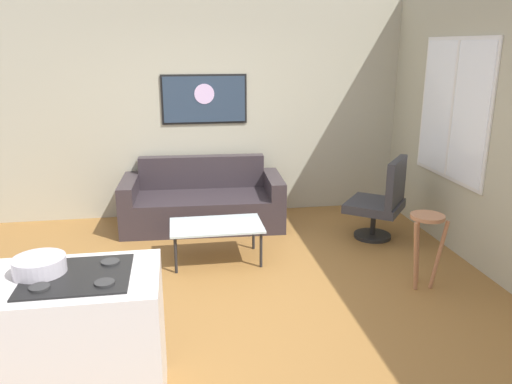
{
  "coord_description": "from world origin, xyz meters",
  "views": [
    {
      "loc": [
        -0.37,
        -4.1,
        2.18
      ],
      "look_at": [
        0.45,
        0.9,
        0.7
      ],
      "focal_mm": 35.34,
      "sensor_mm": 36.0,
      "label": 1
    }
  ],
  "objects_px": {
    "couch": "(203,204)",
    "bar_stool": "(426,233)",
    "wall_painting": "(204,99)",
    "mixing_bowl": "(40,266)",
    "coffee_table": "(216,227)",
    "armchair": "(382,201)"
  },
  "relations": [
    {
      "from": "coffee_table",
      "to": "armchair",
      "type": "xyz_separation_m",
      "value": [
        1.93,
        0.31,
        0.1
      ]
    },
    {
      "from": "mixing_bowl",
      "to": "coffee_table",
      "type": "bearing_deg",
      "value": 60.32
    },
    {
      "from": "coffee_table",
      "to": "bar_stool",
      "type": "bearing_deg",
      "value": -26.45
    },
    {
      "from": "couch",
      "to": "mixing_bowl",
      "type": "distance_m",
      "value": 3.46
    },
    {
      "from": "wall_painting",
      "to": "mixing_bowl",
      "type": "bearing_deg",
      "value": -108.09
    },
    {
      "from": "coffee_table",
      "to": "wall_painting",
      "type": "xyz_separation_m",
      "value": [
        0.01,
        1.58,
        1.15
      ]
    },
    {
      "from": "couch",
      "to": "armchair",
      "type": "xyz_separation_m",
      "value": [
        2.01,
        -0.82,
        0.19
      ]
    },
    {
      "from": "bar_stool",
      "to": "mixing_bowl",
      "type": "relative_size",
      "value": 2.39
    },
    {
      "from": "bar_stool",
      "to": "coffee_table",
      "type": "bearing_deg",
      "value": 153.55
    },
    {
      "from": "bar_stool",
      "to": "wall_painting",
      "type": "height_order",
      "value": "wall_painting"
    },
    {
      "from": "couch",
      "to": "mixing_bowl",
      "type": "bearing_deg",
      "value": -109.15
    },
    {
      "from": "bar_stool",
      "to": "wall_painting",
      "type": "bearing_deg",
      "value": 126.23
    },
    {
      "from": "coffee_table",
      "to": "mixing_bowl",
      "type": "height_order",
      "value": "mixing_bowl"
    },
    {
      "from": "coffee_table",
      "to": "wall_painting",
      "type": "height_order",
      "value": "wall_painting"
    },
    {
      "from": "coffee_table",
      "to": "mixing_bowl",
      "type": "bearing_deg",
      "value": -119.68
    },
    {
      "from": "couch",
      "to": "mixing_bowl",
      "type": "relative_size",
      "value": 6.71
    },
    {
      "from": "coffee_table",
      "to": "bar_stool",
      "type": "height_order",
      "value": "bar_stool"
    },
    {
      "from": "couch",
      "to": "armchair",
      "type": "height_order",
      "value": "armchair"
    },
    {
      "from": "bar_stool",
      "to": "mixing_bowl",
      "type": "xyz_separation_m",
      "value": [
        -3.02,
        -1.17,
        0.42
      ]
    },
    {
      "from": "couch",
      "to": "bar_stool",
      "type": "xyz_separation_m",
      "value": [
        1.91,
        -2.04,
        0.26
      ]
    },
    {
      "from": "armchair",
      "to": "mixing_bowl",
      "type": "xyz_separation_m",
      "value": [
        -3.12,
        -2.39,
        0.5
      ]
    },
    {
      "from": "couch",
      "to": "bar_stool",
      "type": "height_order",
      "value": "couch"
    }
  ]
}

